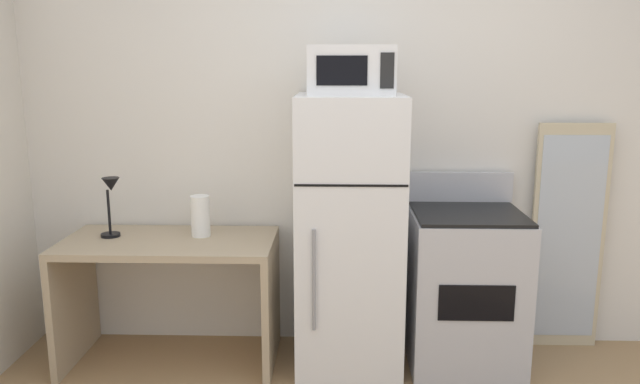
% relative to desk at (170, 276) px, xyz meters
% --- Properties ---
extents(wall_back_white, '(5.00, 0.10, 2.60)m').
position_rel_desk_xyz_m(wall_back_white, '(1.20, 0.38, 0.77)').
color(wall_back_white, silver).
rests_on(wall_back_white, ground).
extents(desk, '(1.22, 0.63, 0.75)m').
position_rel_desk_xyz_m(desk, '(0.00, 0.00, 0.00)').
color(desk, tan).
rests_on(desk, ground).
extents(desk_lamp, '(0.14, 0.12, 0.35)m').
position_rel_desk_xyz_m(desk_lamp, '(-0.33, 0.04, 0.46)').
color(desk_lamp, black).
rests_on(desk_lamp, desk).
extents(paper_towel_roll, '(0.11, 0.11, 0.24)m').
position_rel_desk_xyz_m(paper_towel_roll, '(0.17, 0.08, 0.34)').
color(paper_towel_roll, white).
rests_on(paper_towel_roll, desk).
extents(refrigerator, '(0.59, 0.66, 1.58)m').
position_rel_desk_xyz_m(refrigerator, '(1.04, -0.00, 0.26)').
color(refrigerator, white).
rests_on(refrigerator, ground).
extents(microwave, '(0.46, 0.35, 0.26)m').
position_rel_desk_xyz_m(microwave, '(1.04, -0.02, 1.18)').
color(microwave, silver).
rests_on(microwave, refrigerator).
extents(oven_range, '(0.63, 0.61, 1.10)m').
position_rel_desk_xyz_m(oven_range, '(1.71, 0.02, -0.06)').
color(oven_range, '#B7B7BC').
rests_on(oven_range, ground).
extents(leaning_mirror, '(0.44, 0.03, 1.40)m').
position_rel_desk_xyz_m(leaning_mirror, '(2.38, 0.27, 0.17)').
color(leaning_mirror, '#C6B793').
rests_on(leaning_mirror, ground).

